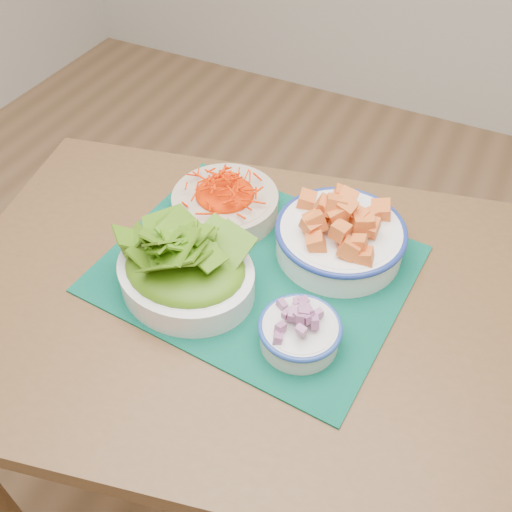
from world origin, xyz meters
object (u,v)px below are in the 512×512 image
at_px(squash_bowl, 341,231).
at_px(lettuce_bowl, 185,266).
at_px(placemat, 256,269).
at_px(onion_bowl, 300,330).
at_px(carrot_bowl, 225,200).
at_px(table, 257,336).

xyz_separation_m(squash_bowl, lettuce_bowl, (-0.20, -0.20, 0.00)).
height_order(placemat, onion_bowl, onion_bowl).
bearing_deg(placemat, lettuce_bowl, -128.35).
bearing_deg(placemat, carrot_bowl, 142.18).
height_order(placemat, lettuce_bowl, lettuce_bowl).
distance_m(placemat, lettuce_bowl, 0.14).
height_order(table, onion_bowl, onion_bowl).
bearing_deg(lettuce_bowl, placemat, 55.04).
relative_size(table, squash_bowl, 4.17).
bearing_deg(placemat, onion_bowl, -37.02).
relative_size(squash_bowl, onion_bowl, 2.13).
bearing_deg(table, lettuce_bowl, -174.83).
xyz_separation_m(table, squash_bowl, (0.09, 0.16, 0.17)).
bearing_deg(table, placemat, 105.44).
bearing_deg(squash_bowl, onion_bowl, -85.79).
bearing_deg(lettuce_bowl, onion_bowl, 1.85).
bearing_deg(lettuce_bowl, carrot_bowl, 106.56).
bearing_deg(onion_bowl, squash_bowl, 94.21).
xyz_separation_m(table, lettuce_bowl, (-0.12, -0.04, 0.17)).
distance_m(table, carrot_bowl, 0.27).
height_order(carrot_bowl, onion_bowl, carrot_bowl).
relative_size(carrot_bowl, squash_bowl, 0.91).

